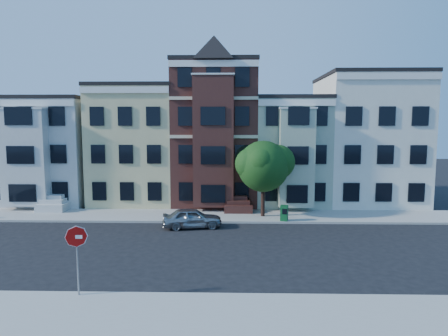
{
  "coord_description": "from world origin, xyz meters",
  "views": [
    {
      "loc": [
        1.56,
        -21.55,
        6.97
      ],
      "look_at": [
        0.97,
        3.66,
        4.2
      ],
      "focal_mm": 32.0,
      "sensor_mm": 36.0,
      "label": 1
    }
  ],
  "objects_px": {
    "newspaper_box": "(284,213)",
    "parked_car": "(192,218)",
    "street_tree": "(263,170)",
    "stop_sign": "(77,256)"
  },
  "relations": [
    {
      "from": "parked_car",
      "to": "newspaper_box",
      "type": "xyz_separation_m",
      "value": [
        6.39,
        1.54,
        0.03
      ]
    },
    {
      "from": "parked_car",
      "to": "newspaper_box",
      "type": "bearing_deg",
      "value": -85.87
    },
    {
      "from": "street_tree",
      "to": "newspaper_box",
      "type": "relative_size",
      "value": 6.28
    },
    {
      "from": "parked_car",
      "to": "stop_sign",
      "type": "height_order",
      "value": "stop_sign"
    },
    {
      "from": "newspaper_box",
      "to": "parked_car",
      "type": "bearing_deg",
      "value": -148.56
    },
    {
      "from": "street_tree",
      "to": "parked_car",
      "type": "distance_m",
      "value": 6.51
    },
    {
      "from": "parked_car",
      "to": "stop_sign",
      "type": "relative_size",
      "value": 1.25
    },
    {
      "from": "parked_car",
      "to": "newspaper_box",
      "type": "distance_m",
      "value": 6.57
    },
    {
      "from": "street_tree",
      "to": "stop_sign",
      "type": "relative_size",
      "value": 2.18
    },
    {
      "from": "stop_sign",
      "to": "parked_car",
      "type": "bearing_deg",
      "value": 74.11
    }
  ]
}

